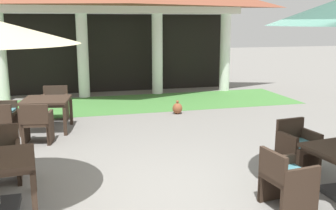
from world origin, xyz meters
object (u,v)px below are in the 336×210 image
object	(u,v)px
patio_chair_near_foreground_north	(297,147)
patio_chair_near_foreground_west	(286,179)
terracotta_urn	(177,108)
patio_chair_mid_left_south	(37,124)
patio_chair_mid_left_west	(2,114)
patio_chair_mid_left_north	(55,104)
patio_chair_mid_right_north	(1,157)
patio_table_mid_left	(46,103)

from	to	relation	value
patio_chair_near_foreground_north	patio_chair_near_foreground_west	xyz separation A→B (m)	(-0.87, -1.11, -0.02)
patio_chair_near_foreground_north	terracotta_urn	size ratio (longest dim) A/B	2.32
patio_chair_mid_left_south	patio_chair_near_foreground_north	bearing A→B (deg)	-23.53
patio_chair_mid_left_west	patio_chair_near_foreground_west	bearing A→B (deg)	49.44
patio_chair_mid_left_north	patio_chair_mid_right_north	world-z (taller)	patio_chair_mid_right_north
patio_chair_near_foreground_north	patio_chair_near_foreground_west	distance (m)	1.41
patio_chair_near_foreground_north	patio_chair_mid_left_south	size ratio (longest dim) A/B	1.01
terracotta_urn	patio_chair_near_foreground_west	bearing A→B (deg)	-91.35
patio_chair_near_foreground_north	patio_chair_mid_right_north	world-z (taller)	patio_chair_mid_right_north
patio_chair_mid_left_west	patio_chair_mid_right_north	world-z (taller)	patio_chair_mid_right_north
patio_chair_near_foreground_north	patio_chair_mid_left_west	bearing A→B (deg)	-44.18
patio_chair_near_foreground_west	terracotta_urn	world-z (taller)	patio_chair_near_foreground_west
patio_chair_near_foreground_north	patio_chair_mid_left_north	size ratio (longest dim) A/B	1.02
patio_chair_near_foreground_west	patio_table_mid_left	xyz separation A→B (m)	(-3.24, 4.85, 0.26)
patio_chair_mid_left_north	patio_chair_mid_right_north	bearing A→B (deg)	88.35
patio_chair_near_foreground_north	patio_chair_mid_left_west	xyz separation A→B (m)	(-5.10, 3.90, -0.01)
patio_chair_near_foreground_north	patio_chair_mid_left_west	world-z (taller)	patio_chair_near_foreground_north
patio_chair_near_foreground_west	patio_chair_mid_left_west	size ratio (longest dim) A/B	0.97
patio_chair_near_foreground_west	terracotta_urn	xyz separation A→B (m)	(0.13, 5.67, -0.24)
patio_table_mid_left	patio_chair_mid_left_north	size ratio (longest dim) A/B	1.38
patio_chair_near_foreground_west	patio_chair_mid_left_west	bearing A→B (deg)	-146.59
patio_table_mid_left	patio_chair_mid_right_north	world-z (taller)	patio_chair_mid_right_north
patio_chair_near_foreground_north	terracotta_urn	world-z (taller)	patio_chair_near_foreground_north
patio_chair_mid_left_west	patio_chair_mid_right_north	xyz separation A→B (m)	(0.39, -3.08, 0.00)
patio_chair_near_foreground_north	patio_chair_mid_right_north	size ratio (longest dim) A/B	0.99
terracotta_urn	patio_table_mid_left	bearing A→B (deg)	-166.30
patio_table_mid_left	patio_chair_mid_left_north	distance (m)	1.02
patio_chair_mid_right_north	terracotta_urn	world-z (taller)	patio_chair_mid_right_north
patio_chair_mid_left_south	patio_chair_mid_right_north	size ratio (longest dim) A/B	0.98
patio_chair_mid_left_north	patio_chair_mid_right_north	distance (m)	3.98
patio_chair_near_foreground_north	patio_chair_near_foreground_west	world-z (taller)	patio_chair_near_foreground_north
patio_chair_near_foreground_north	terracotta_urn	bearing A→B (deg)	-87.54
patio_chair_near_foreground_west	patio_chair_mid_right_north	world-z (taller)	patio_chair_mid_right_north
patio_table_mid_left	patio_chair_mid_left_north	xyz separation A→B (m)	(0.16, 0.98, -0.23)
patio_chair_near_foreground_west	patio_chair_mid_right_north	bearing A→B (deg)	-123.41
patio_chair_near_foreground_north	patio_chair_mid_left_south	distance (m)	5.09
patio_chair_near_foreground_north	patio_table_mid_left	bearing A→B (deg)	-49.02
patio_chair_mid_left_west	patio_chair_mid_left_north	bearing A→B (deg)	135.08
patio_chair_mid_left_north	terracotta_urn	bearing A→B (deg)	-173.59
patio_chair_near_foreground_north	patio_chair_mid_right_north	distance (m)	4.78
patio_chair_mid_left_north	patio_chair_mid_left_south	distance (m)	1.99
patio_chair_near_foreground_north	patio_chair_mid_left_south	bearing A→B (deg)	-39.56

